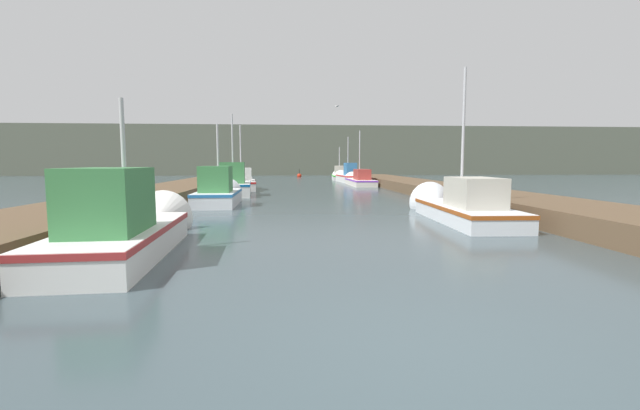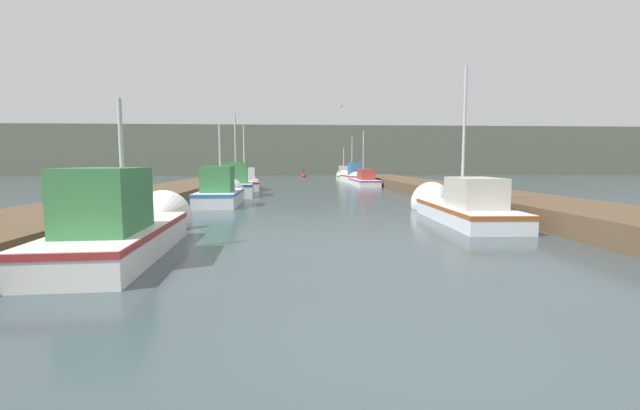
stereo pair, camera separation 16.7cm
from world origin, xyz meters
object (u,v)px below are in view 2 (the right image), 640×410
fishing_boat_3 (236,185)px  mooring_piling_0 (209,185)px  fishing_boat_5 (363,180)px  fishing_boat_6 (351,177)px  fishing_boat_1 (458,206)px  fishing_boat_4 (245,182)px  fishing_boat_2 (221,192)px  channel_buoy (304,176)px  mooring_piling_2 (119,203)px  fishing_boat_7 (343,175)px  mooring_piling_1 (102,213)px  seagull_lead (340,106)px  fishing_boat_0 (129,225)px

fishing_boat_3 → mooring_piling_0: bearing=-124.3°
fishing_boat_5 → fishing_boat_6: bearing=91.3°
fishing_boat_1 → fishing_boat_4: 16.75m
fishing_boat_2 → channel_buoy: (4.10, 30.95, -0.32)m
fishing_boat_4 → mooring_piling_2: (-1.12, -16.65, 0.28)m
channel_buoy → fishing_boat_7: bearing=-62.0°
fishing_boat_4 → fishing_boat_5: 9.03m
fishing_boat_7 → mooring_piling_0: bearing=-108.5°
mooring_piling_1 → seagull_lead: (7.49, 23.03, 5.15)m
fishing_boat_0 → seagull_lead: 25.27m
fishing_boat_3 → fishing_boat_6: size_ratio=0.87×
fishing_boat_4 → fishing_boat_2: bearing=-94.4°
fishing_boat_2 → fishing_boat_4: 9.86m
fishing_boat_7 → fishing_boat_1: bearing=-85.5°
fishing_boat_4 → seagull_lead: 9.86m
mooring_piling_1 → seagull_lead: size_ratio=2.22×
mooring_piling_1 → seagull_lead: seagull_lead is taller
fishing_boat_0 → channel_buoy: size_ratio=5.48×
fishing_boat_6 → fishing_boat_4: bearing=-135.2°
fishing_boat_0 → fishing_boat_7: fishing_boat_7 is taller
fishing_boat_0 → seagull_lead: size_ratio=9.91×
fishing_boat_4 → channel_buoy: bearing=73.2°
fishing_boat_4 → fishing_boat_7: bearing=55.5°
fishing_boat_1 → mooring_piling_1: 9.35m
fishing_boat_1 → fishing_boat_3: (-7.76, 10.08, 0.13)m
fishing_boat_5 → fishing_boat_1: bearing=-91.1°
fishing_boat_4 → channel_buoy: fishing_boat_4 is taller
mooring_piling_0 → mooring_piling_2: mooring_piling_2 is taller
fishing_boat_3 → mooring_piling_1: 13.34m
fishing_boat_2 → mooring_piling_1: 8.23m
fishing_boat_5 → seagull_lead: 5.73m
mooring_piling_0 → mooring_piling_2: (-0.17, -10.12, 0.11)m
fishing_boat_0 → fishing_boat_4: (0.10, 18.77, -0.06)m
fishing_boat_1 → fishing_boat_4: bearing=120.1°
fishing_boat_4 → mooring_piling_2: size_ratio=3.99×
fishing_boat_7 → channel_buoy: (-3.66, 6.88, -0.24)m
mooring_piling_1 → mooring_piling_2: bearing=98.8°
fishing_boat_2 → fishing_boat_6: (7.80, 18.83, -0.02)m
fishing_boat_2 → fishing_boat_3: (-0.07, 5.15, 0.04)m
mooring_piling_1 → fishing_boat_1: bearing=20.2°
fishing_boat_6 → mooring_piling_1: size_ratio=4.73×
mooring_piling_2 → mooring_piling_1: bearing=-81.2°
fishing_boat_1 → fishing_boat_4: size_ratio=1.07×
fishing_boat_3 → fishing_boat_4: size_ratio=0.93×
mooring_piling_2 → fishing_boat_3: bearing=84.2°
fishing_boat_4 → fishing_boat_5: bearing=20.7°
fishing_boat_7 → fishing_boat_3: bearing=-107.8°
fishing_boat_1 → fishing_boat_6: 23.76m
fishing_boat_1 → fishing_boat_2: fishing_boat_1 is taller
channel_buoy → seagull_lead: 17.19m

